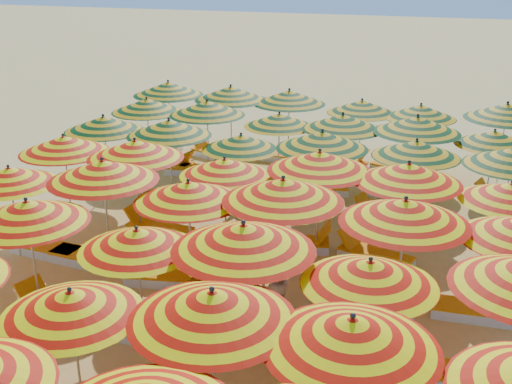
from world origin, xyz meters
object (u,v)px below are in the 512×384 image
at_px(umbrella_43, 231,93).
at_px(lounger_29, 318,188).
at_px(lounger_13, 45,248).
at_px(lounger_17, 479,311).
at_px(umbrella_37, 207,108).
at_px(lounger_19, 250,240).
at_px(umbrella_20, 188,192).
at_px(umbrella_41, 494,138).
at_px(umbrella_26, 225,167).
at_px(lounger_15, 168,277).
at_px(umbrella_35, 512,157).
at_px(umbrella_13, 27,212).
at_px(lounger_16, 365,309).
at_px(umbrella_36, 147,105).
at_px(lounger_34, 274,156).
at_px(umbrella_22, 405,212).
at_px(lounger_9, 56,315).
at_px(lounger_27, 194,169).
at_px(umbrella_21, 283,190).
at_px(umbrella_47, 507,111).
at_px(umbrella_44, 289,97).
at_px(umbrella_45, 362,107).
at_px(umbrella_15, 243,237).
at_px(lounger_12, 478,376).
at_px(beachgoer_a, 240,262).
at_px(umbrella_42, 168,89).
at_px(umbrella_24, 64,144).
at_px(lounger_10, 167,335).
at_px(umbrella_18, 9,176).
at_px(umbrella_46, 421,112).
at_px(lounger_35, 342,163).
at_px(lounger_21, 374,256).
at_px(umbrella_29, 511,192).
at_px(umbrella_38, 279,120).
at_px(lounger_23, 259,207).
at_px(lounger_31, 505,204).
at_px(lounger_18, 158,229).
at_px(lounger_28, 258,177).
at_px(umbrella_9, 212,306).
at_px(umbrella_34, 416,149).
at_px(lounger_14, 88,258).
at_px(lounger_32, 159,146).
at_px(umbrella_40, 417,125).
at_px(lounger_20, 295,244).
at_px(umbrella_25, 135,149).
at_px(lounger_33, 214,153).
at_px(umbrella_32, 241,142).
at_px(lounger_26, 170,164).
at_px(umbrella_16, 370,273).
at_px(umbrella_27, 320,161).
at_px(umbrella_10, 352,333).
at_px(lounger_36, 399,169).

xyz_separation_m(umbrella_43, lounger_29, (3.56, -2.38, -2.11)).
bearing_deg(lounger_13, lounger_17, -174.49).
xyz_separation_m(umbrella_37, lounger_19, (2.88, -4.53, -2.03)).
bearing_deg(umbrella_20, umbrella_41, 47.87).
relative_size(umbrella_26, lounger_15, 1.31).
bearing_deg(umbrella_37, umbrella_35, -14.51).
xyz_separation_m(umbrella_13, lounger_16, (6.13, 1.83, -1.99)).
relative_size(umbrella_36, lounger_34, 1.63).
relative_size(umbrella_22, lounger_9, 1.64).
height_order(umbrella_37, lounger_27, umbrella_37).
height_order(umbrella_21, umbrella_47, umbrella_21).
distance_m(umbrella_44, umbrella_45, 2.37).
distance_m(umbrella_15, lounger_12, 4.48).
bearing_deg(beachgoer_a, umbrella_42, -78.48).
bearing_deg(umbrella_24, lounger_10, -42.05).
distance_m(umbrella_15, umbrella_18, 6.60).
relative_size(umbrella_36, umbrella_41, 1.26).
height_order(umbrella_46, lounger_35, umbrella_46).
xyz_separation_m(umbrella_46, umbrella_47, (2.46, -0.15, 0.22)).
bearing_deg(lounger_21, umbrella_20, 49.64).
xyz_separation_m(umbrella_29, umbrella_36, (-10.63, 4.41, 0.12)).
height_order(umbrella_38, lounger_17, umbrella_38).
relative_size(umbrella_22, lounger_23, 1.66).
bearing_deg(lounger_31, lounger_18, 46.98).
bearing_deg(umbrella_20, lounger_35, 79.41).
xyz_separation_m(umbrella_18, lounger_28, (3.77, 6.56, -1.83)).
xyz_separation_m(umbrella_9, lounger_9, (-4.05, 1.95, -2.05)).
height_order(umbrella_26, umbrella_38, umbrella_26).
relative_size(umbrella_29, umbrella_34, 1.01).
relative_size(lounger_14, lounger_32, 1.01).
relative_size(umbrella_40, lounger_20, 1.64).
bearing_deg(lounger_32, umbrella_37, -40.84).
relative_size(umbrella_40, lounger_28, 1.64).
relative_size(umbrella_25, lounger_33, 1.42).
bearing_deg(lounger_15, umbrella_38, 74.96).
bearing_deg(umbrella_32, lounger_26, 141.30).
bearing_deg(lounger_34, lounger_9, -93.28).
bearing_deg(lounger_10, umbrella_25, -58.55).
height_order(umbrella_25, umbrella_35, umbrella_25).
bearing_deg(lounger_29, lounger_20, 86.06).
xyz_separation_m(umbrella_16, lounger_21, (-0.44, 4.44, -1.88)).
xyz_separation_m(umbrella_25, lounger_35, (3.93, 6.63, -2.04)).
bearing_deg(umbrella_26, umbrella_16, -46.99).
relative_size(umbrella_27, umbrella_41, 1.13).
xyz_separation_m(umbrella_10, umbrella_41, (2.00, 10.88, -0.22)).
bearing_deg(lounger_36, lounger_15, -94.90).
relative_size(lounger_18, lounger_36, 0.98).
xyz_separation_m(lounger_27, beachgoer_a, (3.87, -6.65, 0.53)).
bearing_deg(lounger_10, lounger_13, -30.73).
bearing_deg(umbrella_37, umbrella_40, -2.34).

